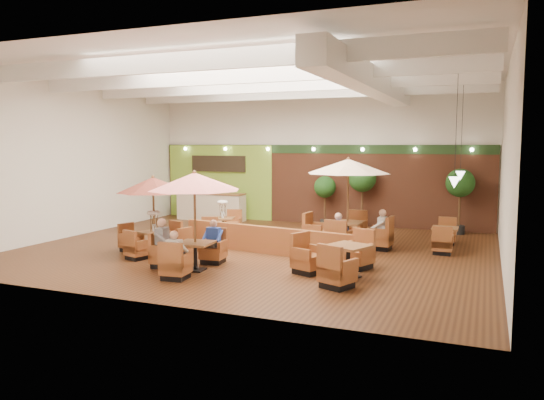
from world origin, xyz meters
The scene contains 17 objects.
room centered at (0.25, 1.22, 3.63)m, with size 14.04×14.00×5.52m.
service_counter centered at (-4.40, 5.10, 0.58)m, with size 3.00×0.75×1.18m.
booth_divider centered at (0.51, -0.49, 0.41)m, with size 5.86×0.18×0.81m, color brown.
table_0 centered at (-2.56, -1.77, 1.60)m, with size 2.39×2.39×2.34m.
table_1 centered at (-0.39, -3.18, 1.87)m, with size 2.48×2.57×2.59m.
table_2 centered at (2.52, 1.35, 1.92)m, with size 2.82×2.82×2.85m.
table_3 centered at (-2.03, 1.62, 0.49)m, with size 0.95×2.39×1.45m.
table_4 centered at (3.18, -2.38, 0.38)m, with size 2.05×2.91×1.02m.
table_5 centered at (5.40, 2.22, 0.33)m, with size 0.78×2.30×0.87m.
topiary_0 centered at (0.61, 5.30, 1.49)m, with size 0.86×0.86×2.00m.
topiary_1 centered at (2.10, 5.30, 1.85)m, with size 1.07×1.07×2.48m.
topiary_2 centered at (5.66, 5.30, 1.77)m, with size 1.02×1.02×2.38m.
diner_0 centered at (-0.33, -4.13, 0.74)m, with size 0.38×0.32×0.74m.
diner_1 centered at (-0.33, -2.24, 0.74)m, with size 0.38×0.31×0.74m.
diner_2 centered at (-1.28, -3.18, 0.78)m, with size 0.38×0.44×0.85m.
diner_3 centered at (2.52, 0.30, 0.75)m, with size 0.39×0.31×0.77m.
diner_4 centered at (3.57, 1.35, 0.76)m, with size 0.32×0.40×0.80m.
Camera 1 is at (6.55, -14.85, 3.24)m, focal length 35.00 mm.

